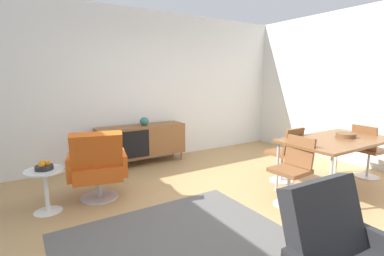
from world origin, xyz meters
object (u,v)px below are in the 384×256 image
object	(u,v)px
vase_cobalt	(144,121)
dining_chair_near_window	(293,168)
dining_chair_far_end	(368,149)
side_table_round	(46,186)
sideboard	(142,141)
fruit_bowl	(44,166)
dining_table	(336,142)
wooden_bowl_on_table	(346,135)
lounge_chair_red	(98,165)
dining_chair_back_left	(286,152)

from	to	relation	value
vase_cobalt	dining_chair_near_window	xyz separation A→B (m)	(0.89, -2.58, -0.33)
dining_chair_far_end	side_table_round	bearing A→B (deg)	162.34
dining_chair_far_end	side_table_round	world-z (taller)	dining_chair_far_end
sideboard	fruit_bowl	bearing A→B (deg)	-145.06
vase_cobalt	fruit_bowl	xyz separation A→B (m)	(-1.74, -1.17, -0.23)
dining_table	wooden_bowl_on_table	world-z (taller)	wooden_bowl_on_table
sideboard	dining_table	xyz separation A→B (m)	(1.85, -2.58, 0.26)
dining_table	fruit_bowl	distance (m)	3.80
dining_chair_far_end	fruit_bowl	distance (m)	4.63
dining_table	fruit_bowl	bearing A→B (deg)	158.18
dining_table	lounge_chair_red	xyz separation A→B (m)	(-2.92, 1.41, -0.23)
dining_table	fruit_bowl	size ratio (longest dim) A/B	8.00
dining_chair_back_left	dining_chair_far_end	bearing A→B (deg)	-24.13
dining_chair_near_window	dining_chair_far_end	size ratio (longest dim) A/B	1.00
dining_chair_back_left	lounge_chair_red	bearing A→B (deg)	161.60
lounge_chair_red	fruit_bowl	bearing A→B (deg)	-179.76
dining_chair_far_end	fruit_bowl	world-z (taller)	dining_chair_far_end
vase_cobalt	dining_table	xyz separation A→B (m)	(1.78, -2.58, -0.10)
vase_cobalt	fruit_bowl	size ratio (longest dim) A/B	0.82
lounge_chair_red	dining_chair_far_end	bearing A→B (deg)	-20.31
vase_cobalt	dining_table	bearing A→B (deg)	-55.42
dining_table	dining_chair_far_end	world-z (taller)	dining_chair_far_end
wooden_bowl_on_table	dining_chair_far_end	world-z (taller)	dining_chair_far_end
vase_cobalt	side_table_round	size ratio (longest dim) A/B	0.32
dining_chair_near_window	lounge_chair_red	bearing A→B (deg)	145.20
dining_chair_far_end	side_table_round	distance (m)	4.63
wooden_bowl_on_table	dining_chair_back_left	xyz separation A→B (m)	(-0.55, 0.57, -0.30)
sideboard	vase_cobalt	distance (m)	0.36
dining_table	dining_chair_far_end	size ratio (longest dim) A/B	1.87
dining_chair_near_window	dining_chair_back_left	distance (m)	0.77
lounge_chair_red	side_table_round	bearing A→B (deg)	-179.63
fruit_bowl	vase_cobalt	bearing A→B (deg)	33.96
dining_chair_back_left	dining_table	bearing A→B (deg)	-58.02
dining_chair_near_window	dining_chair_back_left	bearing A→B (deg)	45.79
dining_table	wooden_bowl_on_table	bearing A→B (deg)	-3.60
dining_chair_near_window	dining_chair_far_end	distance (m)	1.78
wooden_bowl_on_table	lounge_chair_red	size ratio (longest dim) A/B	0.27
wooden_bowl_on_table	fruit_bowl	bearing A→B (deg)	159.07
dining_chair_back_left	vase_cobalt	bearing A→B (deg)	125.27
sideboard	lounge_chair_red	world-z (taller)	lounge_chair_red
sideboard	dining_chair_near_window	distance (m)	2.75
sideboard	dining_chair_near_window	size ratio (longest dim) A/B	1.87
sideboard	wooden_bowl_on_table	world-z (taller)	wooden_bowl_on_table
dining_chair_back_left	fruit_bowl	bearing A→B (deg)	164.98
dining_chair_back_left	fruit_bowl	size ratio (longest dim) A/B	4.28
dining_chair_back_left	side_table_round	xyz separation A→B (m)	(-3.17, 0.85, -0.15)
dining_chair_near_window	dining_chair_back_left	world-z (taller)	same
dining_chair_near_window	fruit_bowl	size ratio (longest dim) A/B	4.28
vase_cobalt	lounge_chair_red	world-z (taller)	lounge_chair_red
sideboard	lounge_chair_red	bearing A→B (deg)	-132.51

